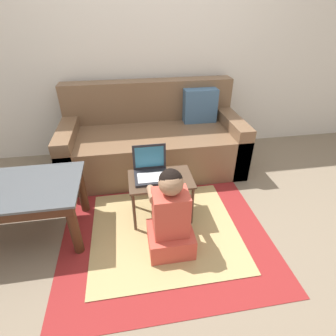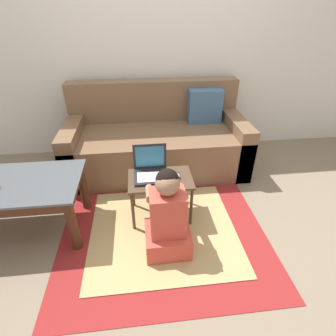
# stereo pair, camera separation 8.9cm
# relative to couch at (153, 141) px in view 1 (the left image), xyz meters

# --- Properties ---
(ground_plane) EXTENTS (16.00, 16.00, 0.00)m
(ground_plane) POSITION_rel_couch_xyz_m (0.09, -1.07, -0.30)
(ground_plane) COLOR #7F705B
(wall_back) EXTENTS (9.00, 0.06, 2.50)m
(wall_back) POSITION_rel_couch_xyz_m (0.09, 0.47, 0.95)
(wall_back) COLOR silver
(wall_back) RESTS_ON ground_plane
(area_rug) EXTENTS (1.61, 1.46, 0.01)m
(area_rug) POSITION_rel_couch_xyz_m (-0.04, -1.05, -0.30)
(area_rug) COLOR maroon
(area_rug) RESTS_ON ground_plane
(couch) EXTENTS (1.85, 0.88, 0.87)m
(couch) POSITION_rel_couch_xyz_m (0.00, 0.00, 0.00)
(couch) COLOR brown
(couch) RESTS_ON ground_plane
(coffee_table) EXTENTS (1.09, 0.58, 0.47)m
(coffee_table) POSITION_rel_couch_xyz_m (-1.19, -0.91, 0.09)
(coffee_table) COLOR #4C5156
(coffee_table) RESTS_ON ground_plane
(laptop_desk) EXTENTS (0.51, 0.34, 0.39)m
(laptop_desk) POSITION_rel_couch_xyz_m (-0.04, -0.86, 0.03)
(laptop_desk) COLOR #4C3828
(laptop_desk) RESTS_ON ground_plane
(laptop) EXTENTS (0.27, 0.23, 0.24)m
(laptop) POSITION_rel_couch_xyz_m (-0.11, -0.82, 0.13)
(laptop) COLOR #232328
(laptop) RESTS_ON laptop_desk
(computer_mouse) EXTENTS (0.07, 0.09, 0.04)m
(computer_mouse) POSITION_rel_couch_xyz_m (0.08, -0.87, 0.11)
(computer_mouse) COLOR #B2B7C1
(computer_mouse) RESTS_ON laptop_desk
(person_seated) EXTENTS (0.32, 0.40, 0.69)m
(person_seated) POSITION_rel_couch_xyz_m (-0.03, -1.23, -0.01)
(person_seated) COLOR #CC4C3D
(person_seated) RESTS_ON ground_plane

